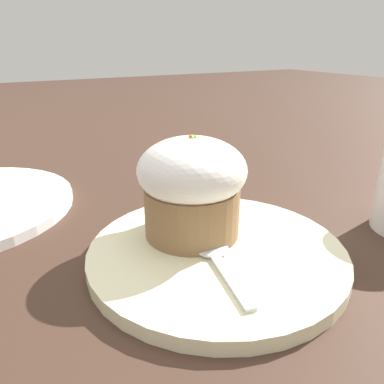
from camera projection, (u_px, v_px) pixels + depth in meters
The scene contains 4 objects.
ground_plane at pixel (216, 259), 0.38m from camera, with size 4.00×4.00×0.00m, color #3D281E.
dessert_plate at pixel (216, 253), 0.38m from camera, with size 0.26×0.26×0.01m.
carrot_cake at pixel (192, 186), 0.38m from camera, with size 0.11×0.11×0.11m.
spoon at pixel (212, 251), 0.36m from camera, with size 0.05×0.13×0.01m.
Camera 1 is at (-0.19, -0.27, 0.21)m, focal length 35.00 mm.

